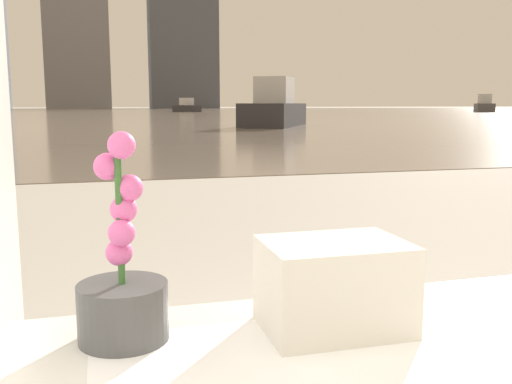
% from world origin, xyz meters
% --- Properties ---
extents(potted_orchid, '(0.15, 0.15, 0.36)m').
position_xyz_m(potted_orchid, '(-0.61, 0.88, 0.63)').
color(potted_orchid, '#4C4C4C').
rests_on(potted_orchid, bathtub).
extents(towel_stack, '(0.25, 0.18, 0.16)m').
position_xyz_m(towel_stack, '(-0.25, 0.83, 0.62)').
color(towel_stack, silver).
rests_on(towel_stack, bathtub).
extents(harbor_water, '(180.00, 110.00, 0.01)m').
position_xyz_m(harbor_water, '(0.00, 62.00, 0.01)').
color(harbor_water, gray).
rests_on(harbor_water, ground_plane).
extents(harbor_boat_2, '(4.19, 5.57, 2.00)m').
position_xyz_m(harbor_boat_2, '(6.37, 22.82, 0.72)').
color(harbor_boat_2, '#2D2D33').
rests_on(harbor_boat_2, harbor_water).
extents(harbor_boat_3, '(2.93, 4.48, 1.59)m').
position_xyz_m(harbor_boat_3, '(9.09, 66.50, 0.57)').
color(harbor_boat_3, '#2D2D33').
rests_on(harbor_boat_3, harbor_water).
extents(harbor_boat_4, '(3.58, 5.44, 1.93)m').
position_xyz_m(harbor_boat_4, '(24.52, 84.12, 0.69)').
color(harbor_boat_4, maroon).
rests_on(harbor_boat_4, harbor_water).
extents(harbor_boat_5, '(4.37, 5.54, 2.01)m').
position_xyz_m(harbor_boat_5, '(41.81, 56.60, 0.72)').
color(harbor_boat_5, '#4C4C51').
rests_on(harbor_boat_5, harbor_water).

